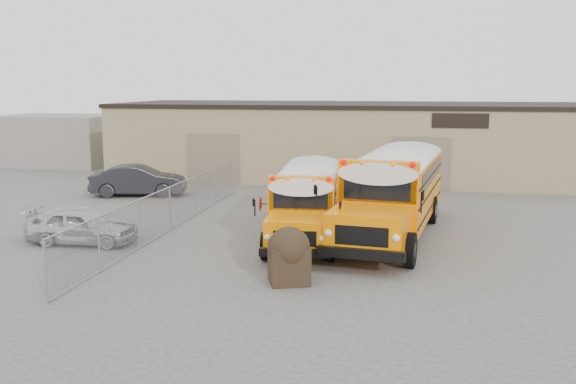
% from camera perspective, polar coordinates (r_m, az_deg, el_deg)
% --- Properties ---
extents(ground, '(120.00, 120.00, 0.00)m').
position_cam_1_polar(ground, '(22.09, 1.42, -5.82)').
color(ground, '#4A4644').
rests_on(ground, ground).
extents(warehouse, '(30.20, 10.20, 4.67)m').
position_cam_1_polar(warehouse, '(41.29, 6.15, 4.68)').
color(warehouse, '#8D7F57').
rests_on(warehouse, ground).
extents(chainlink_fence, '(0.07, 18.07, 1.81)m').
position_cam_1_polar(chainlink_fence, '(26.31, -10.44, -1.45)').
color(chainlink_fence, gray).
rests_on(chainlink_fence, ground).
extents(distant_building_left, '(8.00, 6.00, 3.60)m').
position_cam_1_polar(distant_building_left, '(50.19, -19.60, 4.39)').
color(distant_building_left, gray).
rests_on(distant_building_left, ground).
extents(school_bus_left, '(3.11, 9.53, 2.74)m').
position_cam_1_polar(school_bus_left, '(30.67, 2.56, 1.55)').
color(school_bus_left, '#FF8400').
rests_on(school_bus_left, ground).
extents(school_bus_right, '(4.22, 11.60, 3.32)m').
position_cam_1_polar(school_bus_right, '(32.31, 11.25, 2.39)').
color(school_bus_right, '#FF7F00').
rests_on(school_bus_right, ground).
extents(tarp_bundle, '(1.44, 1.37, 1.72)m').
position_cam_1_polar(tarp_bundle, '(19.06, 0.09, -5.57)').
color(tarp_bundle, black).
rests_on(tarp_bundle, ground).
extents(car_silver, '(3.97, 1.73, 1.33)m').
position_cam_1_polar(car_silver, '(24.89, -17.83, -2.94)').
color(car_silver, silver).
rests_on(car_silver, ground).
extents(car_white, '(4.42, 2.22, 1.23)m').
position_cam_1_polar(car_white, '(25.77, -17.83, -2.64)').
color(car_white, beige).
rests_on(car_white, ground).
extents(car_dark, '(5.20, 2.83, 1.63)m').
position_cam_1_polar(car_dark, '(34.88, -13.15, 1.00)').
color(car_dark, black).
rests_on(car_dark, ground).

